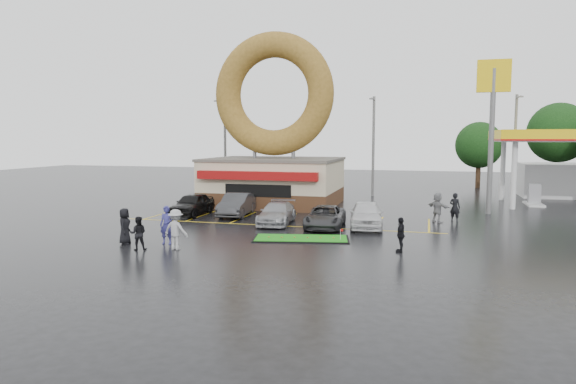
% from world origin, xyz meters
% --- Properties ---
extents(ground, '(120.00, 120.00, 0.00)m').
position_xyz_m(ground, '(0.00, 0.00, 0.00)').
color(ground, black).
rests_on(ground, ground).
extents(donut_shop, '(10.20, 8.70, 13.50)m').
position_xyz_m(donut_shop, '(-3.00, 12.97, 4.46)').
color(donut_shop, '#472B19').
rests_on(donut_shop, ground).
extents(gas_station, '(12.30, 13.65, 5.90)m').
position_xyz_m(gas_station, '(20.00, 20.94, 3.70)').
color(gas_station, silver).
rests_on(gas_station, ground).
extents(shell_sign, '(2.20, 0.36, 10.60)m').
position_xyz_m(shell_sign, '(13.00, 12.00, 7.38)').
color(shell_sign, slate).
rests_on(shell_sign, ground).
extents(streetlight_left, '(0.40, 2.21, 9.00)m').
position_xyz_m(streetlight_left, '(-10.00, 19.92, 4.78)').
color(streetlight_left, slate).
rests_on(streetlight_left, ground).
extents(streetlight_mid, '(0.40, 2.21, 9.00)m').
position_xyz_m(streetlight_mid, '(4.00, 20.92, 4.78)').
color(streetlight_mid, slate).
rests_on(streetlight_mid, ground).
extents(streetlight_right, '(0.40, 2.21, 9.00)m').
position_xyz_m(streetlight_right, '(16.00, 21.92, 4.78)').
color(streetlight_right, slate).
rests_on(streetlight_right, ground).
extents(tree_far_c, '(6.30, 6.30, 9.00)m').
position_xyz_m(tree_far_c, '(22.00, 34.00, 5.84)').
color(tree_far_c, '#332114').
rests_on(tree_far_c, ground).
extents(tree_far_d, '(4.90, 4.90, 7.00)m').
position_xyz_m(tree_far_d, '(14.00, 32.00, 4.53)').
color(tree_far_d, '#332114').
rests_on(tree_far_d, ground).
extents(car_black, '(1.85, 4.50, 1.53)m').
position_xyz_m(car_black, '(-6.71, 5.93, 0.76)').
color(car_black, black).
rests_on(car_black, ground).
extents(car_dgrey, '(2.07, 4.82, 1.54)m').
position_xyz_m(car_dgrey, '(-3.65, 6.47, 0.77)').
color(car_dgrey, '#303032').
rests_on(car_dgrey, ground).
extents(car_silver, '(2.24, 4.73, 1.33)m').
position_xyz_m(car_silver, '(-0.08, 4.03, 0.67)').
color(car_silver, '#939397').
rests_on(car_silver, ground).
extents(car_grey, '(2.48, 4.79, 1.29)m').
position_xyz_m(car_grey, '(3.06, 3.50, 0.65)').
color(car_grey, '#323335').
rests_on(car_grey, ground).
extents(car_white, '(2.42, 4.82, 1.57)m').
position_xyz_m(car_white, '(5.40, 4.13, 0.79)').
color(car_white, silver).
rests_on(car_white, ground).
extents(person_blue, '(0.74, 0.52, 1.92)m').
position_xyz_m(person_blue, '(-3.66, -3.23, 0.96)').
color(person_blue, navy).
rests_on(person_blue, ground).
extents(person_blackjkt, '(0.96, 0.88, 1.61)m').
position_xyz_m(person_blackjkt, '(-4.26, -4.86, 0.80)').
color(person_blackjkt, black).
rests_on(person_blackjkt, ground).
extents(person_hoodie, '(1.31, 0.84, 1.92)m').
position_xyz_m(person_hoodie, '(-2.62, -4.25, 0.96)').
color(person_hoodie, '#9C9C9F').
rests_on(person_hoodie, ground).
extents(person_bystander, '(0.80, 1.01, 1.81)m').
position_xyz_m(person_bystander, '(-5.68, -3.80, 0.90)').
color(person_bystander, black).
rests_on(person_bystander, ground).
extents(person_cameraman, '(0.49, 0.99, 1.63)m').
position_xyz_m(person_cameraman, '(7.71, -1.98, 0.82)').
color(person_cameraman, black).
rests_on(person_cameraman, ground).
extents(person_walker_near, '(1.66, 1.60, 1.88)m').
position_xyz_m(person_walker_near, '(9.49, 7.27, 0.94)').
color(person_walker_near, gray).
rests_on(person_walker_near, ground).
extents(person_walker_far, '(0.79, 0.66, 1.85)m').
position_xyz_m(person_walker_far, '(10.55, 7.71, 0.92)').
color(person_walker_far, black).
rests_on(person_walker_far, ground).
extents(dumpster, '(1.92, 1.38, 1.30)m').
position_xyz_m(dumpster, '(-8.39, 12.59, 0.65)').
color(dumpster, '#183F1E').
rests_on(dumpster, ground).
extents(putting_green, '(5.31, 3.08, 0.62)m').
position_xyz_m(putting_green, '(2.52, -0.27, 0.04)').
color(putting_green, black).
rests_on(putting_green, ground).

